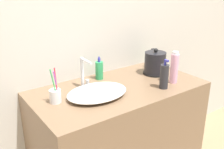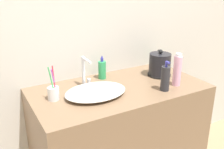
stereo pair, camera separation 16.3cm
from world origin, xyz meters
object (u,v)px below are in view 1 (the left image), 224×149
object	(u,v)px
toothbrush_cup	(55,95)
mouthwash_bottle	(174,68)
lotion_bottle	(164,76)
electric_kettle	(155,64)
shampoo_bottle	(99,70)
faucet	(84,71)
hand_cream_bottle	(153,59)

from	to	relation	value
toothbrush_cup	mouthwash_bottle	world-z (taller)	mouthwash_bottle
lotion_bottle	electric_kettle	bearing A→B (deg)	58.64
shampoo_bottle	electric_kettle	bearing A→B (deg)	-21.13
faucet	lotion_bottle	world-z (taller)	faucet
electric_kettle	lotion_bottle	world-z (taller)	electric_kettle
toothbrush_cup	hand_cream_bottle	size ratio (longest dim) A/B	1.38
faucet	shampoo_bottle	bearing A→B (deg)	22.78
toothbrush_cup	lotion_bottle	world-z (taller)	toothbrush_cup
electric_kettle	hand_cream_bottle	bearing A→B (deg)	52.48
faucet	mouthwash_bottle	size ratio (longest dim) A/B	0.91
toothbrush_cup	hand_cream_bottle	distance (m)	0.88
lotion_bottle	hand_cream_bottle	xyz separation A→B (m)	(0.22, 0.33, -0.01)
lotion_bottle	shampoo_bottle	world-z (taller)	lotion_bottle
electric_kettle	lotion_bottle	bearing A→B (deg)	-121.36
faucet	electric_kettle	world-z (taller)	faucet
lotion_bottle	faucet	bearing A→B (deg)	142.80
toothbrush_cup	lotion_bottle	xyz separation A→B (m)	(0.65, -0.21, 0.04)
mouthwash_bottle	electric_kettle	bearing A→B (deg)	85.81
faucet	electric_kettle	xyz separation A→B (m)	(0.54, -0.08, -0.03)
electric_kettle	mouthwash_bottle	bearing A→B (deg)	-94.19
hand_cream_bottle	mouthwash_bottle	bearing A→B (deg)	-107.68
toothbrush_cup	mouthwash_bottle	distance (m)	0.80
electric_kettle	mouthwash_bottle	distance (m)	0.20
toothbrush_cup	mouthwash_bottle	size ratio (longest dim) A/B	0.98
shampoo_bottle	hand_cream_bottle	distance (m)	0.47
toothbrush_cup	lotion_bottle	bearing A→B (deg)	-17.85
shampoo_bottle	lotion_bottle	bearing A→B (deg)	-56.22
shampoo_bottle	hand_cream_bottle	world-z (taller)	shampoo_bottle
faucet	lotion_bottle	xyz separation A→B (m)	(0.41, -0.31, -0.03)
electric_kettle	lotion_bottle	distance (m)	0.26
faucet	shampoo_bottle	distance (m)	0.17
electric_kettle	shampoo_bottle	xyz separation A→B (m)	(-0.39, 0.15, -0.01)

